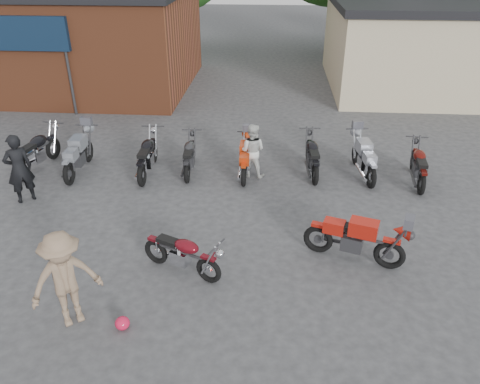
# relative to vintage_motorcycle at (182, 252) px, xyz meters

# --- Properties ---
(ground) EXTENTS (90.00, 90.00, 0.00)m
(ground) POSITION_rel_vintage_motorcycle_xyz_m (0.77, -0.52, -0.52)
(ground) COLOR #37373A
(brick_building) EXTENTS (12.00, 8.00, 4.00)m
(brick_building) POSITION_rel_vintage_motorcycle_xyz_m (-8.23, 13.48, 1.48)
(brick_building) COLOR brown
(brick_building) RESTS_ON ground
(stucco_building) EXTENTS (10.00, 8.00, 3.50)m
(stucco_building) POSITION_rel_vintage_motorcycle_xyz_m (9.27, 14.48, 1.23)
(stucco_building) COLOR tan
(stucco_building) RESTS_ON ground
(vintage_motorcycle) EXTENTS (1.86, 1.27, 1.03)m
(vintage_motorcycle) POSITION_rel_vintage_motorcycle_xyz_m (0.00, 0.00, 0.00)
(vintage_motorcycle) COLOR #5B0B13
(vintage_motorcycle) RESTS_ON ground
(sportbike) EXTENTS (2.16, 1.29, 1.19)m
(sportbike) POSITION_rel_vintage_motorcycle_xyz_m (3.50, 0.69, 0.08)
(sportbike) COLOR red
(sportbike) RESTS_ON ground
(helmet) EXTENTS (0.33, 0.33, 0.24)m
(helmet) POSITION_rel_vintage_motorcycle_xyz_m (-0.78, -1.62, -0.40)
(helmet) COLOR red
(helmet) RESTS_ON ground
(person_dark) EXTENTS (0.79, 0.77, 1.82)m
(person_dark) POSITION_rel_vintage_motorcycle_xyz_m (-4.62, 2.66, 0.40)
(person_dark) COLOR black
(person_dark) RESTS_ON ground
(person_light) EXTENTS (0.85, 0.72, 1.55)m
(person_light) POSITION_rel_vintage_motorcycle_xyz_m (1.14, 4.55, 0.26)
(person_light) COLOR silver
(person_light) RESTS_ON ground
(person_tan) EXTENTS (1.36, 1.25, 1.84)m
(person_tan) POSITION_rel_vintage_motorcycle_xyz_m (-1.70, -1.50, 0.40)
(person_tan) COLOR #866B53
(person_tan) RESTS_ON ground
(row_bike_0) EXTENTS (1.02, 2.21, 1.23)m
(row_bike_0) POSITION_rel_vintage_motorcycle_xyz_m (-5.11, 4.56, 0.10)
(row_bike_0) COLOR black
(row_bike_0) RESTS_ON ground
(row_bike_1) EXTENTS (0.76, 2.14, 1.23)m
(row_bike_1) POSITION_rel_vintage_motorcycle_xyz_m (-3.84, 4.43, 0.10)
(row_bike_1) COLOR gray
(row_bike_1) RESTS_ON ground
(row_bike_2) EXTENTS (0.76, 2.13, 1.22)m
(row_bike_2) POSITION_rel_vintage_motorcycle_xyz_m (-1.84, 4.49, 0.10)
(row_bike_2) COLOR black
(row_bike_2) RESTS_ON ground
(row_bike_3) EXTENTS (0.73, 1.92, 1.09)m
(row_bike_3) POSITION_rel_vintage_motorcycle_xyz_m (-0.66, 4.69, 0.03)
(row_bike_3) COLOR #272629
(row_bike_3) RESTS_ON ground
(row_bike_4) EXTENTS (0.63, 1.90, 1.10)m
(row_bike_4) POSITION_rel_vintage_motorcycle_xyz_m (0.96, 4.62, 0.03)
(row_bike_4) COLOR red
(row_bike_4) RESTS_ON ground
(row_bike_5) EXTENTS (0.78, 2.03, 1.15)m
(row_bike_5) POSITION_rel_vintage_motorcycle_xyz_m (2.86, 4.88, 0.06)
(row_bike_5) COLOR black
(row_bike_5) RESTS_ON ground
(row_bike_6) EXTENTS (0.93, 2.13, 1.20)m
(row_bike_6) POSITION_rel_vintage_motorcycle_xyz_m (4.31, 4.83, 0.08)
(row_bike_6) COLOR #90939E
(row_bike_6) RESTS_ON ground
(row_bike_7) EXTENTS (0.84, 2.00, 1.13)m
(row_bike_7) POSITION_rel_vintage_motorcycle_xyz_m (5.74, 4.50, 0.05)
(row_bike_7) COLOR #4F0D09
(row_bike_7) RESTS_ON ground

